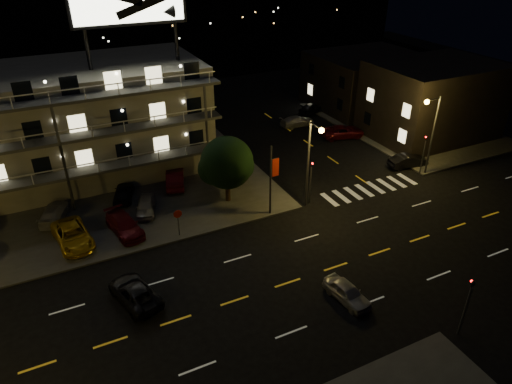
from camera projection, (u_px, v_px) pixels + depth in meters
name	position (u px, v px, depth m)	size (l,w,h in m)	color
ground	(262.00, 292.00, 30.73)	(140.00, 140.00, 0.00)	black
curb_nw	(23.00, 201.00, 40.98)	(44.00, 24.00, 0.15)	#383836
curb_ne	(402.00, 123.00, 57.74)	(16.00, 24.00, 0.15)	#383836
motel	(54.00, 124.00, 42.95)	(28.00, 13.80, 18.10)	gray
side_bldg_front	(432.00, 100.00, 52.55)	(14.06, 10.00, 8.50)	black
side_bldg_back	(366.00, 80.00, 62.29)	(14.06, 12.00, 7.00)	black
streetlight_nc	(311.00, 156.00, 37.71)	(0.44, 1.92, 8.00)	#2D2D30
streetlight_ne	(431.00, 128.00, 43.19)	(1.92, 0.44, 8.00)	#2D2D30
signal_nw	(311.00, 178.00, 39.52)	(0.20, 0.27, 4.60)	#2D2D30
signal_sw	(468.00, 302.00, 26.25)	(0.20, 0.27, 4.60)	#2D2D30
signal_ne	(424.00, 151.00, 44.48)	(0.27, 0.20, 4.60)	#2D2D30
banner_north	(271.00, 179.00, 37.53)	(0.83, 0.16, 6.40)	#2D2D30
stop_sign	(178.00, 219.00, 35.43)	(0.91, 0.11, 2.61)	#2D2D30
tree	(226.00, 164.00, 39.19)	(4.80, 4.62, 6.04)	black
lot_car_2	(73.00, 235.00, 34.96)	(2.35, 5.09, 1.41)	#C09312
lot_car_3	(124.00, 225.00, 36.26)	(1.88, 4.63, 1.34)	#510B11
lot_car_4	(146.00, 206.00, 38.89)	(1.48, 3.69, 1.26)	gray
lot_car_7	(54.00, 213.00, 37.95)	(1.75, 4.30, 1.25)	gray
lot_car_8	(123.00, 192.00, 40.82)	(1.57, 3.91, 1.33)	black
lot_car_9	(175.00, 178.00, 43.11)	(1.61, 4.60, 1.52)	#510B11
side_car_0	(408.00, 161.00, 46.83)	(1.43, 4.10, 1.35)	black
side_car_1	(343.00, 132.00, 53.61)	(2.34, 5.07, 1.41)	#510B11
side_car_2	(297.00, 121.00, 56.80)	(1.80, 4.42, 1.28)	gray
side_car_3	(312.00, 108.00, 60.83)	(1.66, 4.12, 1.40)	black
road_car_east	(347.00, 292.00, 29.77)	(1.45, 3.61, 1.23)	gray
road_car_west	(135.00, 292.00, 29.74)	(2.11, 4.57, 1.27)	black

